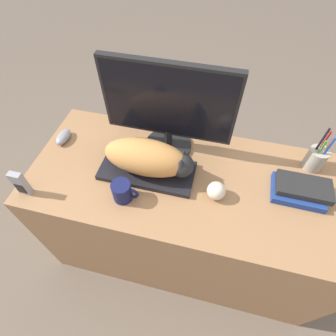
# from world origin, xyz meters

# --- Properties ---
(ground_plane) EXTENTS (12.00, 12.00, 0.00)m
(ground_plane) POSITION_xyz_m (0.00, 0.00, 0.00)
(ground_plane) COLOR #6B5B4C
(desk) EXTENTS (1.41, 0.61, 0.73)m
(desk) POSITION_xyz_m (0.00, 0.30, 0.37)
(desk) COLOR #9E7047
(desk) RESTS_ON ground_plane
(keyboard) EXTENTS (0.41, 0.18, 0.02)m
(keyboard) POSITION_xyz_m (-0.19, 0.29, 0.75)
(keyboard) COLOR black
(keyboard) RESTS_ON desk
(cat) EXTENTS (0.38, 0.15, 0.16)m
(cat) POSITION_xyz_m (-0.17, 0.29, 0.84)
(cat) COLOR #D18C47
(cat) RESTS_ON keyboard
(monitor) EXTENTS (0.55, 0.22, 0.43)m
(monitor) POSITION_xyz_m (-0.13, 0.46, 0.97)
(monitor) COLOR black
(monitor) RESTS_ON desk
(computer_mouse) EXTENTS (0.06, 0.11, 0.04)m
(computer_mouse) POSITION_xyz_m (-0.64, 0.39, 0.75)
(computer_mouse) COLOR gray
(computer_mouse) RESTS_ON desk
(coffee_mug) EXTENTS (0.11, 0.08, 0.09)m
(coffee_mug) POSITION_xyz_m (-0.24, 0.15, 0.78)
(coffee_mug) COLOR #141947
(coffee_mug) RESTS_ON desk
(pen_cup) EXTENTS (0.08, 0.08, 0.22)m
(pen_cup) POSITION_xyz_m (0.51, 0.50, 0.79)
(pen_cup) COLOR #B2A893
(pen_cup) RESTS_ON desk
(baseball) EXTENTS (0.08, 0.08, 0.08)m
(baseball) POSITION_xyz_m (0.12, 0.24, 0.77)
(baseball) COLOR beige
(baseball) RESTS_ON desk
(phone) EXTENTS (0.05, 0.03, 0.12)m
(phone) POSITION_xyz_m (-0.64, 0.07, 0.79)
(phone) COLOR #99999E
(phone) RESTS_ON desk
(book_stack) EXTENTS (0.23, 0.15, 0.06)m
(book_stack) POSITION_xyz_m (0.45, 0.33, 0.76)
(book_stack) COLOR navy
(book_stack) RESTS_ON desk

